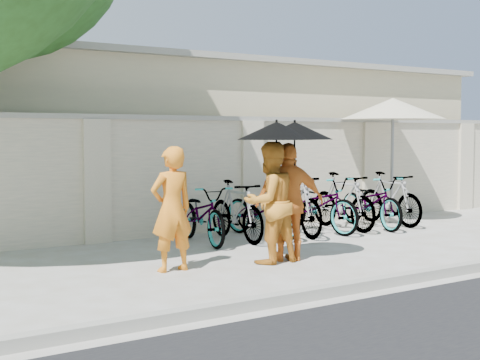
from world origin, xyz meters
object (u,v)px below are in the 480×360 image
monk_center (270,203)px  patio_umbrella (393,110)px  monk_right (290,202)px  monk_left (172,209)px

monk_center → patio_umbrella: patio_umbrella is taller
monk_center → monk_right: monk_center is taller
monk_right → patio_umbrella: size_ratio=0.61×
monk_left → monk_right: bearing=169.6°
monk_center → monk_right: (0.33, -0.01, -0.01)m
monk_right → patio_umbrella: bearing=-130.9°
monk_center → monk_right: 0.33m
monk_left → monk_right: 1.72m
monk_left → patio_umbrella: patio_umbrella is taller
monk_left → monk_right: size_ratio=0.98×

